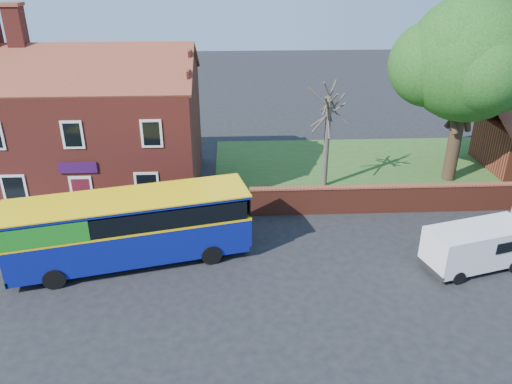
{
  "coord_description": "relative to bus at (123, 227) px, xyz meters",
  "views": [
    {
      "loc": [
        1.17,
        -17.18,
        12.81
      ],
      "look_at": [
        2.26,
        5.0,
        2.33
      ],
      "focal_mm": 35.0,
      "sensor_mm": 36.0,
      "label": 1
    }
  ],
  "objects": [
    {
      "name": "bus",
      "position": [
        0.0,
        0.0,
        0.0
      ],
      "size": [
        10.97,
        5.07,
        3.24
      ],
      "rotation": [
        0.0,
        0.0,
        0.23
      ],
      "color": "navy",
      "rests_on": "ground"
    },
    {
      "name": "van_near",
      "position": [
        15.81,
        -1.23,
        -0.7
      ],
      "size": [
        4.96,
        3.01,
        2.04
      ],
      "rotation": [
        0.0,
        0.0,
        0.27
      ],
      "color": "white",
      "rests_on": "ground"
    },
    {
      "name": "bare_tree",
      "position": [
        10.58,
        7.94,
        1.32
      ],
      "size": [
        2.31,
        2.75,
        6.16
      ],
      "color": "#4C4238",
      "rests_on": "ground"
    },
    {
      "name": "kerb",
      "position": [
        -3.16,
        1.34,
        -1.77
      ],
      "size": [
        18.0,
        0.15,
        0.14
      ],
      "primitive_type": "cube",
      "color": "slate",
      "rests_on": "ground"
    },
    {
      "name": "grass_strip",
      "position": [
        16.84,
        10.34,
        -1.82
      ],
      "size": [
        26.0,
        12.0,
        0.04
      ],
      "primitive_type": "cube",
      "color": "#426B28",
      "rests_on": "ground"
    },
    {
      "name": "boundary_wall",
      "position": [
        16.84,
        4.34,
        -1.02
      ],
      "size": [
        22.0,
        0.38,
        1.6
      ],
      "color": "maroon",
      "rests_on": "ground"
    },
    {
      "name": "ground",
      "position": [
        3.84,
        -2.66,
        -1.84
      ],
      "size": [
        120.0,
        120.0,
        0.0
      ],
      "primitive_type": "plane",
      "color": "black",
      "rests_on": "ground"
    },
    {
      "name": "shop_building",
      "position": [
        -3.18,
        8.83,
        1.58
      ],
      "size": [
        12.3,
        8.13,
        10.5
      ],
      "color": "maroon",
      "rests_on": "ground"
    },
    {
      "name": "pavement",
      "position": [
        -3.16,
        3.09,
        -1.78
      ],
      "size": [
        18.0,
        3.5,
        0.12
      ],
      "primitive_type": "cube",
      "color": "gray",
      "rests_on": "ground"
    },
    {
      "name": "large_tree",
      "position": [
        18.73,
        8.77,
        5.45
      ],
      "size": [
        9.13,
        7.22,
        11.14
      ],
      "color": "black",
      "rests_on": "ground"
    }
  ]
}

